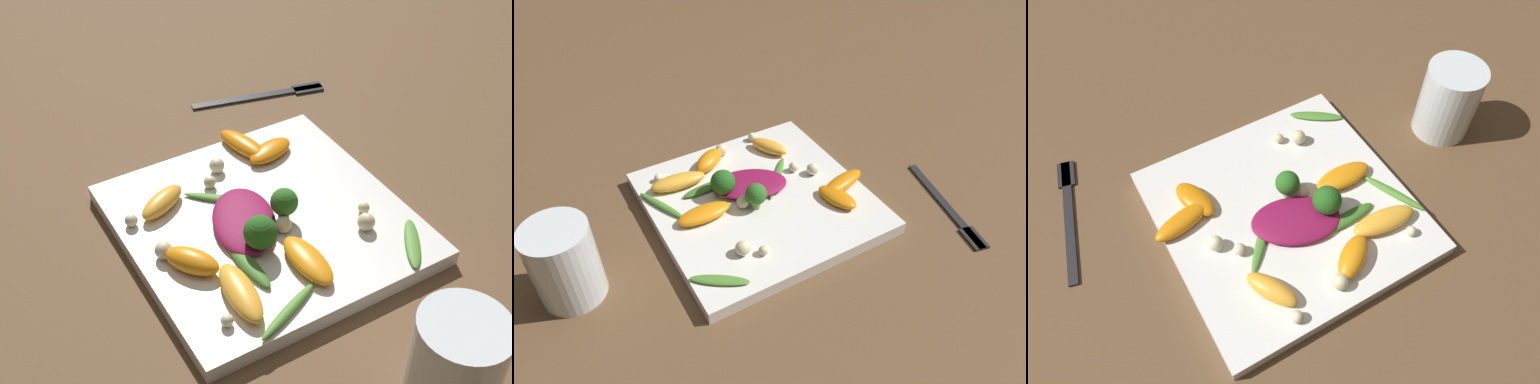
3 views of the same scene
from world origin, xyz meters
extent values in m
plane|color=brown|center=(0.00, 0.00, 0.00)|extent=(2.40, 2.40, 0.00)
cube|color=white|center=(0.00, 0.00, 0.01)|extent=(0.28, 0.28, 0.02)
cylinder|color=white|center=(0.26, 0.02, 0.05)|extent=(0.07, 0.07, 0.10)
cube|color=#262628|center=(-0.23, 0.13, 0.00)|extent=(0.05, 0.18, 0.01)
cube|color=#262628|center=(-0.21, 0.20, 0.00)|extent=(0.03, 0.04, 0.01)
ellipsoid|color=maroon|center=(0.00, -0.02, 0.02)|extent=(0.12, 0.10, 0.01)
ellipsoid|color=orange|center=(0.03, -0.10, 0.03)|extent=(0.06, 0.06, 0.02)
ellipsoid|color=#FCAD33|center=(0.09, -0.08, 0.03)|extent=(0.08, 0.04, 0.02)
ellipsoid|color=#FCAD33|center=(-0.07, -0.09, 0.03)|extent=(0.05, 0.07, 0.02)
ellipsoid|color=orange|center=(-0.11, 0.04, 0.03)|extent=(0.08, 0.04, 0.02)
ellipsoid|color=orange|center=(0.08, 0.00, 0.03)|extent=(0.07, 0.03, 0.02)
ellipsoid|color=orange|center=(-0.09, 0.06, 0.03)|extent=(0.05, 0.07, 0.01)
cylinder|color=#84AD5B|center=(0.01, 0.02, 0.03)|extent=(0.01, 0.01, 0.02)
sphere|color=#2D6B23|center=(0.01, 0.02, 0.04)|extent=(0.03, 0.03, 0.03)
cylinder|color=#7A9E51|center=(0.04, -0.03, 0.03)|extent=(0.01, 0.01, 0.01)
sphere|color=#26601E|center=(0.04, -0.03, 0.04)|extent=(0.03, 0.03, 0.03)
ellipsoid|color=#518E33|center=(0.11, 0.11, 0.02)|extent=(0.07, 0.05, 0.01)
ellipsoid|color=#3D7528|center=(0.05, -0.05, 0.02)|extent=(0.07, 0.02, 0.01)
ellipsoid|color=#518E33|center=(0.12, -0.05, 0.02)|extent=(0.04, 0.08, 0.01)
ellipsoid|color=#518E33|center=(-0.04, -0.02, 0.02)|extent=(0.07, 0.08, 0.01)
sphere|color=beige|center=(-0.09, -0.01, 0.03)|extent=(0.02, 0.02, 0.02)
sphere|color=beige|center=(0.11, -0.10, 0.02)|extent=(0.01, 0.01, 0.01)
sphere|color=beige|center=(0.07, 0.08, 0.03)|extent=(0.02, 0.02, 0.02)
sphere|color=beige|center=(0.00, -0.11, 0.03)|extent=(0.02, 0.02, 0.02)
sphere|color=beige|center=(0.03, 0.01, 0.03)|extent=(0.02, 0.02, 0.02)
sphere|color=beige|center=(0.05, 0.09, 0.02)|extent=(0.01, 0.01, 0.01)
sphere|color=beige|center=(-0.06, -0.12, 0.03)|extent=(0.01, 0.01, 0.01)
sphere|color=beige|center=(-0.07, -0.03, 0.03)|extent=(0.01, 0.01, 0.01)
camera|label=1|loc=(0.47, -0.29, 0.52)|focal=50.00mm
camera|label=2|loc=(0.25, 0.45, 0.47)|focal=35.00mm
camera|label=3|loc=(-0.17, -0.28, 0.51)|focal=35.00mm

